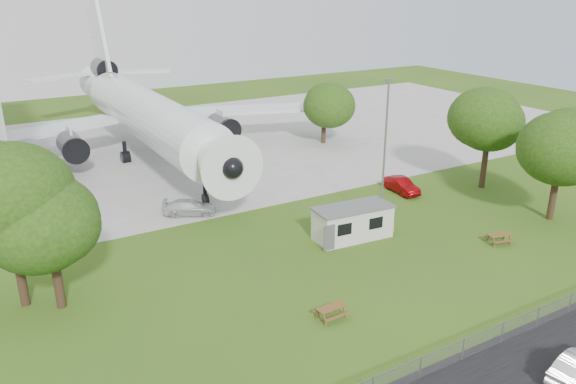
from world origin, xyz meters
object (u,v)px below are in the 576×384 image
picnic_west (331,318)px  airliner (144,112)px  picnic_east (498,243)px  site_cabin (353,222)px

picnic_west → airliner: bearing=86.3°
picnic_west → picnic_east: bearing=4.2°
site_cabin → picnic_east: (9.11, -6.51, -1.31)m
site_cabin → picnic_east: site_cabin is taller
picnic_east → airliner: bearing=126.9°
site_cabin → picnic_west: bearing=-132.6°
picnic_west → picnic_east: size_ratio=1.00×
airliner → picnic_west: (-0.72, -38.54, -5.27)m
site_cabin → picnic_east: 11.27m
airliner → picnic_west: bearing=-91.1°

